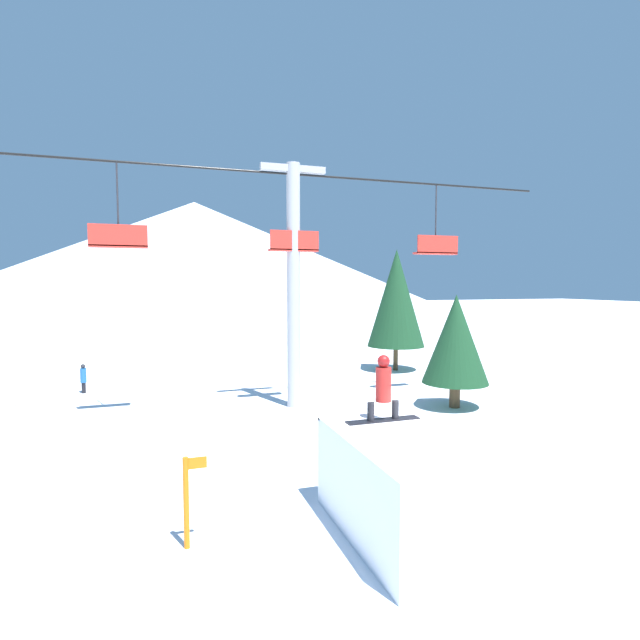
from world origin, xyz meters
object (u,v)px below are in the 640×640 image
at_px(snowboarder, 383,388).
at_px(pine_tree_near, 456,339).
at_px(trail_marker, 187,500).
at_px(snow_ramp, 404,486).
at_px(distant_skier, 83,377).

height_order(snowboarder, pine_tree_near, pine_tree_near).
height_order(snowboarder, trail_marker, snowboarder).
bearing_deg(trail_marker, pine_tree_near, 34.99).
height_order(pine_tree_near, trail_marker, pine_tree_near).
relative_size(snow_ramp, pine_tree_near, 0.88).
bearing_deg(pine_tree_near, trail_marker, -145.01).
height_order(snow_ramp, snowboarder, snowboarder).
bearing_deg(snow_ramp, trail_marker, 168.65).
distance_m(snowboarder, pine_tree_near, 9.01).
bearing_deg(snowboarder, pine_tree_near, 47.27).
height_order(snowboarder, distant_skier, snowboarder).
height_order(snow_ramp, pine_tree_near, pine_tree_near).
xyz_separation_m(pine_tree_near, trail_marker, (-10.02, -7.01, -1.67)).
relative_size(snow_ramp, distant_skier, 2.98).
distance_m(snow_ramp, pine_tree_near, 10.10).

